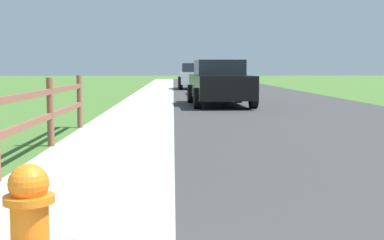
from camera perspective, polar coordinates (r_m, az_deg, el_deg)
The scene contains 7 objects.
ground_plane at distance 25.72m, azimuth -2.00°, elevation 2.80°, with size 120.00×120.00×0.00m, color #436C2C.
road_asphalt at distance 27.94m, azimuth 5.20°, elevation 3.01°, with size 7.00×66.00×0.01m, color #383838.
curb_concrete at distance 27.88m, azimuth -8.19°, elevation 2.97°, with size 6.00×66.00×0.01m, color #ACB29D.
grass_verge at distance 28.08m, azimuth -11.24°, elevation 2.94°, with size 5.00×66.00×0.00m, color #436C2C.
parked_suv_black at distance 18.08m, azimuth 2.99°, elevation 4.02°, with size 2.12×4.75×1.54m.
parked_car_silver at distance 25.21m, azimuth 3.00°, elevation 4.49°, with size 2.19×4.93×1.51m.
parked_car_white at distance 32.13m, azimuth 0.35°, elevation 4.78°, with size 2.05×4.32×1.55m.
Camera 1 is at (-0.01, -0.69, 1.28)m, focal length 49.51 mm.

